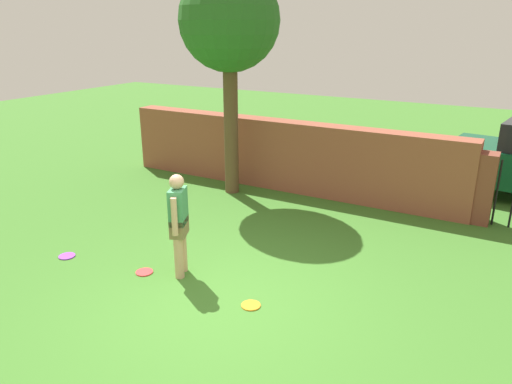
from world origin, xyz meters
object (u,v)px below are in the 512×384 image
at_px(tree, 229,24).
at_px(frisbee_orange, 251,305).
at_px(frisbee_red, 144,272).
at_px(frisbee_purple, 67,256).
at_px(person, 179,221).

distance_m(tree, frisbee_orange, 6.11).
xyz_separation_m(frisbee_red, frisbee_orange, (1.93, -0.00, 0.00)).
bearing_deg(frisbee_red, frisbee_orange, -0.08).
height_order(frisbee_red, frisbee_orange, same).
relative_size(frisbee_purple, frisbee_red, 1.00).
height_order(tree, frisbee_purple, tree).
xyz_separation_m(tree, frisbee_orange, (2.80, -3.98, -3.68)).
xyz_separation_m(person, frisbee_orange, (1.40, -0.26, -0.89)).
relative_size(person, frisbee_purple, 6.00).
distance_m(frisbee_purple, frisbee_red, 1.52).
distance_m(tree, frisbee_purple, 5.62).
distance_m(person, frisbee_purple, 2.28).
distance_m(person, frisbee_red, 1.07).
xyz_separation_m(tree, frisbee_red, (0.87, -3.98, -3.68)).
bearing_deg(tree, frisbee_orange, -54.90).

